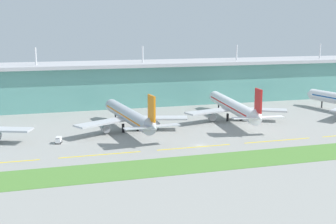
# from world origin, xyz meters

# --- Properties ---
(ground_plane) EXTENTS (600.00, 600.00, 0.00)m
(ground_plane) POSITION_xyz_m (0.00, 0.00, 0.00)
(ground_plane) COLOR gray
(terminal_building) EXTENTS (288.00, 34.00, 32.61)m
(terminal_building) POSITION_xyz_m (-0.00, 95.30, 12.01)
(terminal_building) COLOR #5B9E93
(terminal_building) RESTS_ON ground
(airliner_near_middle) EXTENTS (48.55, 63.12, 18.90)m
(airliner_near_middle) POSITION_xyz_m (-20.14, 30.18, 6.45)
(airliner_near_middle) COLOR #ADB2BC
(airliner_near_middle) RESTS_ON ground
(airliner_far_middle) EXTENTS (48.50, 70.04, 18.90)m
(airliner_far_middle) POSITION_xyz_m (30.71, 37.80, 6.46)
(airliner_far_middle) COLOR white
(airliner_far_middle) RESTS_ON ground
(taxiway_stripe_mid_west) EXTENTS (28.00, 0.70, 0.04)m
(taxiway_stripe_mid_west) POSITION_xyz_m (-37.00, -2.02, 0.02)
(taxiway_stripe_mid_west) COLOR yellow
(taxiway_stripe_mid_west) RESTS_ON ground
(taxiway_stripe_centre) EXTENTS (28.00, 0.70, 0.04)m
(taxiway_stripe_centre) POSITION_xyz_m (-3.00, -2.02, 0.02)
(taxiway_stripe_centre) COLOR yellow
(taxiway_stripe_centre) RESTS_ON ground
(taxiway_stripe_mid_east) EXTENTS (28.00, 0.70, 0.04)m
(taxiway_stripe_mid_east) POSITION_xyz_m (31.00, -2.02, 0.02)
(taxiway_stripe_mid_east) COLOR yellow
(taxiway_stripe_mid_east) RESTS_ON ground
(grass_verge) EXTENTS (300.00, 18.00, 0.10)m
(grass_verge) POSITION_xyz_m (0.00, -20.96, 0.05)
(grass_verge) COLOR #518438
(grass_verge) RESTS_ON ground
(baggage_cart) EXTENTS (2.74, 3.93, 2.48)m
(baggage_cart) POSITION_xyz_m (-49.76, 17.77, 1.26)
(baggage_cart) COLOR silver
(baggage_cart) RESTS_ON ground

